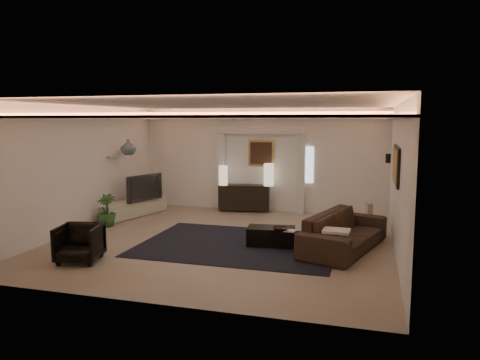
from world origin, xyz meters
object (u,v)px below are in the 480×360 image
(sofa, at_px, (344,232))
(coffee_table, at_px, (271,236))
(console, at_px, (244,197))
(armchair, at_px, (80,243))

(sofa, bearing_deg, coffee_table, 110.51)
(console, relative_size, sofa, 0.56)
(console, height_order, armchair, console)
(console, relative_size, armchair, 1.87)
(coffee_table, xyz_separation_m, armchair, (-3.14, -2.02, 0.14))
(armchair, bearing_deg, sofa, 11.52)
(sofa, bearing_deg, console, 59.31)
(console, xyz_separation_m, armchair, (-1.64, -5.35, -0.05))
(console, bearing_deg, armchair, -115.89)
(sofa, distance_m, armchair, 5.07)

